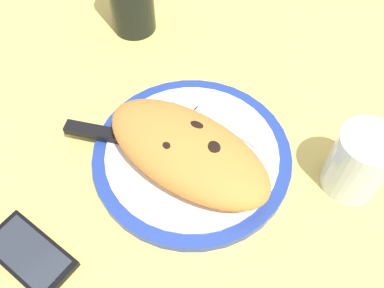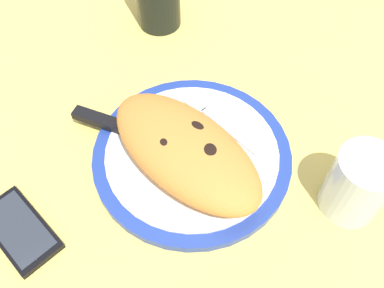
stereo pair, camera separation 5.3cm
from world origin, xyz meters
TOP-DOWN VIEW (x-y plane):
  - ground_plane at (0.00, 0.00)cm, footprint 150.00×150.00cm
  - plate at (0.00, 0.00)cm, footprint 29.26×29.26cm
  - calzone at (-1.03, 1.68)cm, footprint 27.91×18.36cm
  - fork at (3.33, -6.02)cm, footprint 15.82×4.78cm
  - knife at (9.12, 7.11)cm, footprint 19.57×15.34cm
  - smartphone at (1.87, 25.65)cm, footprint 13.17×8.75cm
  - water_glass at (-17.42, -14.57)cm, footprint 7.92×7.92cm

SIDE VIEW (x-z plane):
  - ground_plane at x=0.00cm, z-range -3.00..0.00cm
  - smartphone at x=1.87cm, z-range -0.02..1.14cm
  - plate at x=0.00cm, z-range -0.03..1.71cm
  - fork at x=3.33cm, z-range 1.74..2.14cm
  - knife at x=9.12cm, z-range 1.62..2.82cm
  - water_glass at x=-17.42cm, z-range -0.70..9.72cm
  - calzone at x=-1.03cm, z-range 1.77..7.78cm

